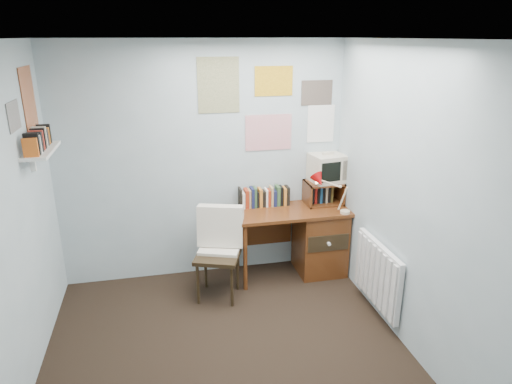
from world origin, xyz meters
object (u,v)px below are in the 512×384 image
desk (315,238)px  desk_lamp (346,196)px  crt_tv (327,167)px  tv_riser (323,193)px  wall_shelf (41,151)px  radiator (378,274)px  desk_chair (218,256)px

desk → desk_lamp: 0.63m
desk_lamp → crt_tv: (-0.09, 0.35, 0.23)m
desk_lamp → tv_riser: size_ratio=0.93×
desk_lamp → wall_shelf: wall_shelf is taller
radiator → wall_shelf: size_ratio=1.29×
desk → wall_shelf: size_ratio=1.94×
tv_riser → crt_tv: (0.04, 0.02, 0.29)m
tv_riser → desk_lamp: bearing=-69.7°
desk → radiator: (0.29, -0.93, 0.01)m
radiator → desk_chair: bearing=156.1°
tv_riser → radiator: 1.15m
desk → radiator: bearing=-72.8°
crt_tv → desk_chair: bearing=-169.5°
crt_tv → radiator: (0.13, -1.06, -0.75)m
wall_shelf → desk_lamp: bearing=3.3°
desk_chair → tv_riser: 1.38m
tv_riser → wall_shelf: bearing=-169.7°
desk_chair → crt_tv: bearing=39.0°
tv_riser → wall_shelf: 2.83m
desk_lamp → crt_tv: size_ratio=1.08×
crt_tv → tv_riser: bearing=-159.0°
desk → wall_shelf: 2.87m
desk_chair → tv_riser: tv_riser is taller
desk_chair → crt_tv: 1.53m
desk_chair → desk: bearing=35.4°
desk → radiator: 0.97m
desk_lamp → radiator: bearing=-82.1°
desk_chair → crt_tv: (1.28, 0.44, 0.73)m
desk_chair → desk_lamp: bearing=23.8°
radiator → wall_shelf: wall_shelf is taller
tv_riser → radiator: size_ratio=0.50×
desk → crt_tv: size_ratio=3.47×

